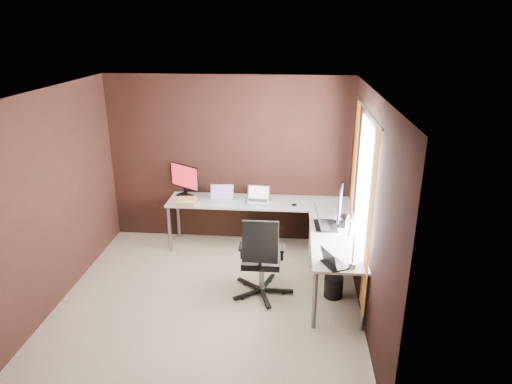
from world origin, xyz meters
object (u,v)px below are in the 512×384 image
(wastebasket, at_px, (333,287))
(monitor_right, at_px, (340,205))
(monitor_left, at_px, (185,179))
(desk_lamp, at_px, (347,234))
(drawer_pedestal, at_px, (324,241))
(laptop_silver, at_px, (258,198))
(laptop_white, at_px, (222,198))
(laptop_black_big, at_px, (323,222))
(book_stack, at_px, (186,201))
(laptop_black_small, at_px, (332,262))
(office_chair, at_px, (261,272))

(wastebasket, bearing_deg, monitor_right, 82.83)
(monitor_left, xyz_separation_m, desk_lamp, (2.19, -1.91, 0.09))
(drawer_pedestal, bearing_deg, laptop_silver, 160.54)
(wastebasket, bearing_deg, desk_lamp, -84.10)
(monitor_right, xyz_separation_m, laptop_white, (-1.63, 0.70, -0.23))
(laptop_black_big, bearing_deg, book_stack, 68.55)
(drawer_pedestal, distance_m, monitor_right, 0.81)
(laptop_white, height_order, wastebasket, laptop_white)
(laptop_black_small, bearing_deg, drawer_pedestal, -27.35)
(monitor_left, distance_m, laptop_silver, 1.14)
(book_stack, bearing_deg, laptop_black_small, -39.42)
(book_stack, bearing_deg, drawer_pedestal, -4.34)
(laptop_black_small, bearing_deg, book_stack, 23.97)
(monitor_left, relative_size, desk_lamp, 0.84)
(laptop_silver, height_order, laptop_black_small, laptop_silver)
(laptop_black_big, bearing_deg, desk_lamp, -172.61)
(monitor_right, relative_size, laptop_black_big, 1.44)
(monitor_left, xyz_separation_m, monitor_right, (2.21, -0.86, 0.00))
(office_chair, bearing_deg, laptop_black_big, 34.29)
(laptop_black_big, xyz_separation_m, laptop_black_small, (0.05, -1.01, -0.01))
(monitor_right, relative_size, wastebasket, 2.21)
(monitor_right, height_order, laptop_black_big, monitor_right)
(laptop_white, height_order, laptop_black_big, laptop_black_big)
(laptop_white, relative_size, desk_lamp, 0.60)
(book_stack, relative_size, wastebasket, 1.10)
(laptop_white, relative_size, book_stack, 1.17)
(monitor_left, height_order, laptop_black_big, monitor_left)
(drawer_pedestal, bearing_deg, wastebasket, -85.63)
(laptop_white, xyz_separation_m, laptop_black_big, (1.42, -0.78, 0.01))
(laptop_white, height_order, office_chair, office_chair)
(laptop_silver, xyz_separation_m, laptop_black_small, (0.95, -1.80, -0.01))
(monitor_left, distance_m, office_chair, 2.03)
(laptop_silver, relative_size, desk_lamp, 0.62)
(laptop_black_big, xyz_separation_m, wastebasket, (0.14, -0.46, -0.65))
(drawer_pedestal, height_order, office_chair, office_chair)
(monitor_left, xyz_separation_m, laptop_black_big, (2.00, -0.94, -0.22))
(laptop_black_big, distance_m, book_stack, 2.00)
(wastebasket, bearing_deg, laptop_black_big, 106.99)
(office_chair, bearing_deg, laptop_silver, 96.92)
(monitor_left, relative_size, laptop_black_big, 1.18)
(laptop_white, distance_m, laptop_black_big, 1.62)
(monitor_left, height_order, wastebasket, monitor_left)
(drawer_pedestal, relative_size, office_chair, 0.56)
(laptop_white, distance_m, desk_lamp, 2.40)
(monitor_left, height_order, book_stack, monitor_left)
(monitor_right, distance_m, laptop_black_big, 0.31)
(desk_lamp, bearing_deg, monitor_left, 157.12)
(laptop_white, bearing_deg, drawer_pedestal, -14.81)
(monitor_right, bearing_deg, book_stack, 84.70)
(wastebasket, bearing_deg, monitor_left, 146.80)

